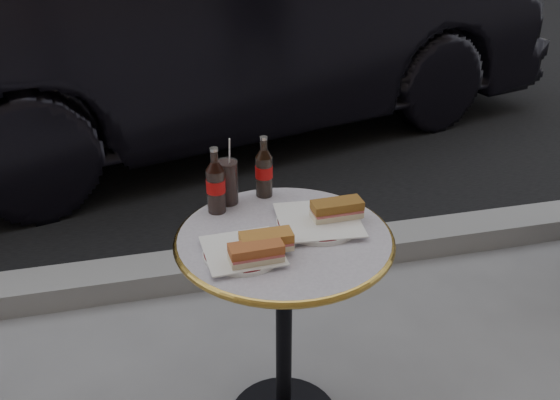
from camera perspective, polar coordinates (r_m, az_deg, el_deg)
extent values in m
cube|color=black|center=(6.67, -10.52, 13.21)|extent=(40.00, 8.00, 0.00)
cube|color=gray|center=(2.87, -4.10, -5.91)|extent=(40.00, 0.20, 0.12)
cylinder|color=white|center=(1.67, -3.44, -4.85)|extent=(0.24, 0.24, 0.01)
cylinder|color=white|center=(1.81, 3.54, -2.04)|extent=(0.30, 0.30, 0.01)
cube|color=#AD582C|center=(1.61, -2.20, -4.94)|extent=(0.14, 0.07, 0.05)
cube|color=#B3702D|center=(1.66, -1.26, -3.89)|extent=(0.14, 0.07, 0.05)
cube|color=brown|center=(1.81, 5.22, -0.94)|extent=(0.15, 0.07, 0.05)
cylinder|color=black|center=(1.90, -4.86, 1.66)|extent=(0.09, 0.09, 0.14)
imported|color=black|center=(4.29, -5.47, 15.80)|extent=(2.74, 4.83, 1.50)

